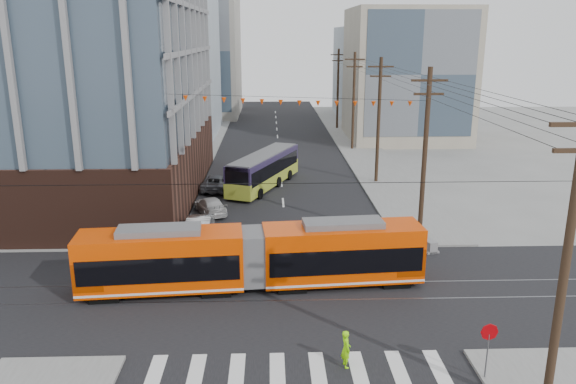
% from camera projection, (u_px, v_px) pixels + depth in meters
% --- Properties ---
extents(ground, '(160.00, 160.00, 0.00)m').
position_uv_depth(ground, '(294.00, 331.00, 25.13)').
color(ground, slate).
extents(bg_bldg_nw_near, '(18.00, 16.00, 18.00)m').
position_uv_depth(bg_bldg_nw_near, '(145.00, 66.00, 72.20)').
color(bg_bldg_nw_near, '#8C99A5').
rests_on(bg_bldg_nw_near, ground).
extents(bg_bldg_ne_near, '(14.00, 14.00, 16.00)m').
position_uv_depth(bg_bldg_ne_near, '(406.00, 75.00, 69.67)').
color(bg_bldg_ne_near, gray).
rests_on(bg_bldg_ne_near, ground).
extents(bg_bldg_nw_far, '(16.00, 18.00, 20.00)m').
position_uv_depth(bg_bldg_nw_far, '(189.00, 53.00, 91.27)').
color(bg_bldg_nw_far, gray).
rests_on(bg_bldg_nw_far, ground).
extents(bg_bldg_ne_far, '(16.00, 16.00, 14.00)m').
position_uv_depth(bg_bldg_ne_far, '(389.00, 73.00, 89.25)').
color(bg_bldg_ne_far, '#8C99A5').
rests_on(bg_bldg_ne_far, ground).
extents(utility_pole_near, '(0.30, 0.30, 11.00)m').
position_uv_depth(utility_pole_near, '(565.00, 269.00, 18.15)').
color(utility_pole_near, black).
rests_on(utility_pole_near, ground).
extents(utility_pole_far, '(0.30, 0.30, 11.00)m').
position_uv_depth(utility_pole_far, '(338.00, 89.00, 77.81)').
color(utility_pole_far, black).
rests_on(utility_pole_far, ground).
extents(streetcar, '(17.80, 3.91, 3.40)m').
position_uv_depth(streetcar, '(253.00, 257.00, 29.01)').
color(streetcar, '#D93900').
rests_on(streetcar, ground).
extents(city_bus, '(6.33, 10.87, 3.06)m').
position_uv_depth(city_bus, '(264.00, 170.00, 48.57)').
color(city_bus, '#231A39').
rests_on(city_bus, ground).
extents(parked_car_silver, '(1.59, 4.49, 1.48)m').
position_uv_depth(parked_car_silver, '(200.00, 225.00, 36.81)').
color(parked_car_silver, '#ADADAD').
rests_on(parked_car_silver, ground).
extents(parked_car_white, '(3.11, 4.56, 1.23)m').
position_uv_depth(parked_car_white, '(210.00, 206.00, 41.51)').
color(parked_car_white, '#B2B2B2').
rests_on(parked_car_white, ground).
extents(parked_car_grey, '(2.76, 5.00, 1.32)m').
position_uv_depth(parked_car_grey, '(218.00, 182.00, 47.91)').
color(parked_car_grey, '#54585F').
rests_on(parked_car_grey, ground).
extents(pedestrian, '(0.48, 0.64, 1.58)m').
position_uv_depth(pedestrian, '(346.00, 349.00, 22.25)').
color(pedestrian, '#8EFA08').
rests_on(pedestrian, ground).
extents(stop_sign, '(0.72, 0.72, 2.25)m').
position_uv_depth(stop_sign, '(487.00, 354.00, 21.25)').
color(stop_sign, '#9D0005').
rests_on(stop_sign, ground).
extents(jersey_barrier, '(1.86, 3.69, 0.72)m').
position_uv_depth(jersey_barrier, '(418.00, 239.00, 35.48)').
color(jersey_barrier, slate).
rests_on(jersey_barrier, ground).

